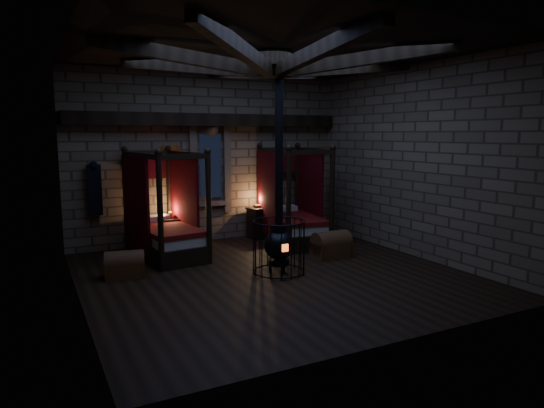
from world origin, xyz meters
name	(u,v)px	position (x,y,z in m)	size (l,w,h in m)	color
room	(270,77)	(0.00, 0.09, 3.74)	(7.02, 7.02, 4.29)	black
bed_left	(165,231)	(-1.49, 2.37, 0.57)	(1.43, 2.34, 2.31)	black
bed_right	(292,219)	(1.71, 2.29, 0.58)	(1.49, 2.39, 2.35)	black
trunk_left	(125,265)	(-2.60, 1.09, 0.23)	(0.79, 0.58, 0.53)	brown
trunk_right	(331,245)	(1.75, 0.59, 0.27)	(0.83, 0.54, 0.60)	brown
nightstand_left	(171,233)	(-1.18, 3.01, 0.37)	(0.47, 0.45, 0.88)	black
nightstand_right	(258,222)	(1.17, 3.12, 0.41)	(0.58, 0.56, 0.88)	black
stove	(279,242)	(0.14, 0.01, 0.63)	(1.02, 1.02, 4.05)	black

